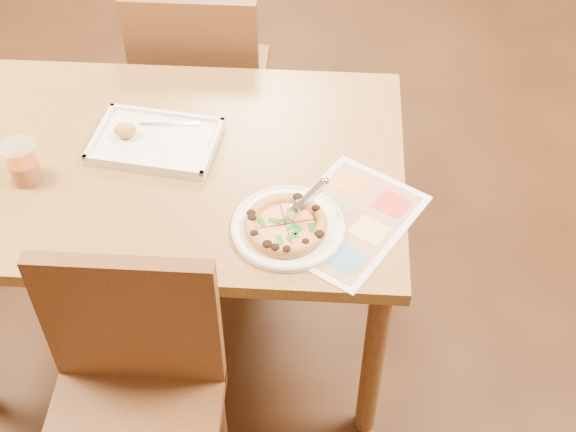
# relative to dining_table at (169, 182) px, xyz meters

# --- Properties ---
(dining_table) EXTENTS (1.30, 0.85, 0.72)m
(dining_table) POSITION_rel_dining_table_xyz_m (0.00, 0.00, 0.00)
(dining_table) COLOR olive
(dining_table) RESTS_ON ground
(chair_near) EXTENTS (0.42, 0.42, 0.47)m
(chair_near) POSITION_rel_dining_table_xyz_m (0.00, -0.60, -0.07)
(chair_near) COLOR brown
(chair_near) RESTS_ON ground
(chair_far) EXTENTS (0.42, 0.42, 0.47)m
(chair_far) POSITION_rel_dining_table_xyz_m (-0.00, 0.60, -0.07)
(chair_far) COLOR brown
(chair_far) RESTS_ON ground
(plate) EXTENTS (0.29, 0.29, 0.02)m
(plate) POSITION_rel_dining_table_xyz_m (0.35, -0.23, 0.09)
(plate) COLOR white
(plate) RESTS_ON dining_table
(pizza) EXTENTS (0.21, 0.21, 0.03)m
(pizza) POSITION_rel_dining_table_xyz_m (0.34, -0.24, 0.11)
(pizza) COLOR #D38B48
(pizza) RESTS_ON plate
(pizza_cutter) EXTENTS (0.10, 0.10, 0.08)m
(pizza_cutter) POSITION_rel_dining_table_xyz_m (0.39, -0.20, 0.16)
(pizza_cutter) COLOR silver
(pizza_cutter) RESTS_ON pizza
(appetizer_tray) EXTENTS (0.36, 0.27, 0.06)m
(appetizer_tray) POSITION_rel_dining_table_xyz_m (-0.04, 0.06, 0.10)
(appetizer_tray) COLOR white
(appetizer_tray) RESTS_ON dining_table
(glass_tumbler) EXTENTS (0.09, 0.09, 0.11)m
(glass_tumbler) POSITION_rel_dining_table_xyz_m (-0.35, -0.09, 0.13)
(glass_tumbler) COLOR #7E3209
(glass_tumbler) RESTS_ON dining_table
(menu) EXTENTS (0.44, 0.48, 0.00)m
(menu) POSITION_rel_dining_table_xyz_m (0.50, -0.19, 0.09)
(menu) COLOR silver
(menu) RESTS_ON dining_table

